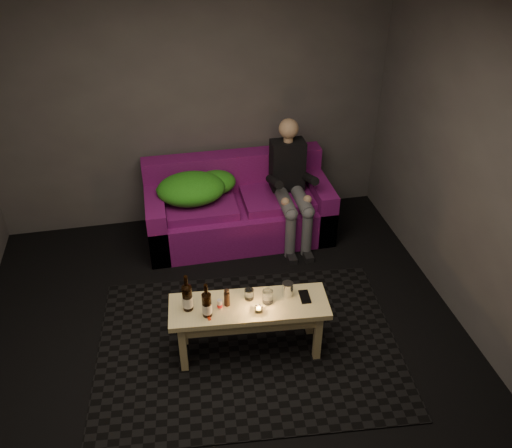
{
  "coord_description": "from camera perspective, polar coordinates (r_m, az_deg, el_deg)",
  "views": [
    {
      "loc": [
        -0.39,
        -2.86,
        3.28
      ],
      "look_at": [
        0.43,
        1.11,
        0.56
      ],
      "focal_mm": 38.0,
      "sensor_mm": 36.0,
      "label": 1
    }
  ],
  "objects": [
    {
      "name": "tumbler_back",
      "position": [
        4.15,
        -0.72,
        -7.41
      ],
      "size": [
        0.09,
        0.09,
        0.09
      ],
      "primitive_type": "cylinder",
      "rotation": [
        0.0,
        0.0,
        -0.32
      ],
      "color": "white",
      "rests_on": "coffee_table"
    },
    {
      "name": "beer_bottle_b",
      "position": [
        3.99,
        -5.2,
        -8.4
      ],
      "size": [
        0.07,
        0.07,
        0.29
      ],
      "color": "black",
      "rests_on": "coffee_table"
    },
    {
      "name": "steel_cup",
      "position": [
        4.18,
        3.35,
        -6.87
      ],
      "size": [
        0.11,
        0.11,
        0.12
      ],
      "primitive_type": "cylinder",
      "rotation": [
        0.0,
        0.0,
        0.38
      ],
      "color": "silver",
      "rests_on": "coffee_table"
    },
    {
      "name": "rug",
      "position": [
        4.51,
        -0.82,
        -12.64
      ],
      "size": [
        2.56,
        1.96,
        0.01
      ],
      "primitive_type": "cube",
      "rotation": [
        0.0,
        0.0,
        -0.09
      ],
      "color": "black",
      "rests_on": "floor"
    },
    {
      "name": "salt_shaker",
      "position": [
        4.08,
        -3.85,
        -8.42
      ],
      "size": [
        0.05,
        0.05,
        0.08
      ],
      "primitive_type": "cylinder",
      "rotation": [
        0.0,
        0.0,
        -0.4
      ],
      "color": "silver",
      "rests_on": "coffee_table"
    },
    {
      "name": "coffee_table",
      "position": [
        4.19,
        -0.73,
        -9.35
      ],
      "size": [
        1.24,
        0.49,
        0.49
      ],
      "rotation": [
        0.0,
        0.0,
        -0.09
      ],
      "color": "#E7D687",
      "rests_on": "rug"
    },
    {
      "name": "person",
      "position": [
        5.39,
        3.69,
        4.49
      ],
      "size": [
        0.33,
        0.77,
        1.24
      ],
      "color": "black",
      "rests_on": "sofa"
    },
    {
      "name": "sofa",
      "position": [
        5.6,
        -1.91,
        1.57
      ],
      "size": [
        1.85,
        0.83,
        0.8
      ],
      "color": "#690E58",
      "rests_on": "floor"
    },
    {
      "name": "pepper_mill",
      "position": [
        4.09,
        -3.08,
        -7.89
      ],
      "size": [
        0.06,
        0.06,
        0.12
      ],
      "primitive_type": "cylinder",
      "rotation": [
        0.0,
        0.0,
        -0.32
      ],
      "color": "black",
      "rests_on": "coffee_table"
    },
    {
      "name": "tumbler_front",
      "position": [
        4.12,
        1.25,
        -7.65
      ],
      "size": [
        0.1,
        0.1,
        0.1
      ],
      "primitive_type": "cylinder",
      "rotation": [
        0.0,
        0.0,
        -0.2
      ],
      "color": "white",
      "rests_on": "coffee_table"
    },
    {
      "name": "tealight",
      "position": [
        4.06,
        0.29,
        -8.96
      ],
      "size": [
        0.06,
        0.06,
        0.04
      ],
      "color": "white",
      "rests_on": "coffee_table"
    },
    {
      "name": "room",
      "position": [
        3.72,
        -4.51,
        7.73
      ],
      "size": [
        4.5,
        4.5,
        4.5
      ],
      "color": "silver",
      "rests_on": "ground"
    },
    {
      "name": "beer_bottle_a",
      "position": [
        4.05,
        -7.24,
        -7.64
      ],
      "size": [
        0.08,
        0.08,
        0.31
      ],
      "color": "black",
      "rests_on": "coffee_table"
    },
    {
      "name": "red_lighter",
      "position": [
        4.04,
        -5.04,
        -9.7
      ],
      "size": [
        0.03,
        0.07,
        0.01
      ],
      "primitive_type": "cube",
      "rotation": [
        0.0,
        0.0,
        0.17
      ],
      "color": "red",
      "rests_on": "coffee_table"
    },
    {
      "name": "smartphone",
      "position": [
        4.21,
        5.15,
        -7.63
      ],
      "size": [
        0.09,
        0.16,
        0.01
      ],
      "primitive_type": "cube",
      "rotation": [
        0.0,
        0.0,
        -0.07
      ],
      "color": "black",
      "rests_on": "coffee_table"
    },
    {
      "name": "floor",
      "position": [
        4.36,
        -2.66,
        -14.87
      ],
      "size": [
        4.5,
        4.5,
        0.0
      ],
      "primitive_type": "plane",
      "color": "black",
      "rests_on": "ground"
    },
    {
      "name": "green_blanket",
      "position": [
        5.39,
        -6.44,
        3.84
      ],
      "size": [
        0.82,
        0.56,
        0.28
      ],
      "color": "#298518",
      "rests_on": "sofa"
    }
  ]
}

